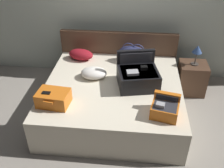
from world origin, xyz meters
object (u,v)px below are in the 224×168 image
at_px(bed, 113,99).
at_px(hard_case_small, 165,108).
at_px(hard_case_large, 138,76).
at_px(pillow_near_headboard, 81,54).
at_px(hard_case_medium, 53,98).
at_px(table_lamp, 197,50).
at_px(pillow_center_head, 94,73).
at_px(duffel_bag, 133,54).
at_px(nightstand, 192,78).

bearing_deg(bed, hard_case_small, -40.92).
distance_m(hard_case_large, pillow_near_headboard, 1.17).
relative_size(hard_case_medium, table_lamp, 1.28).
height_order(hard_case_small, pillow_near_headboard, hard_case_small).
height_order(hard_case_large, pillow_center_head, hard_case_large).
distance_m(hard_case_large, hard_case_small, 0.71).
xyz_separation_m(pillow_near_headboard, pillow_center_head, (0.30, -0.55, -0.01)).
height_order(pillow_center_head, table_lamp, table_lamp).
bearing_deg(duffel_bag, pillow_near_headboard, 179.67).
height_order(hard_case_large, duffel_bag, hard_case_large).
distance_m(duffel_bag, nightstand, 1.06).
xyz_separation_m(hard_case_medium, table_lamp, (1.96, 1.20, 0.17)).
xyz_separation_m(hard_case_small, nightstand, (0.57, 1.27, -0.34)).
xyz_separation_m(hard_case_medium, pillow_center_head, (0.41, 0.68, -0.02)).
relative_size(nightstand, table_lamp, 1.60).
xyz_separation_m(duffel_bag, table_lamp, (0.99, -0.02, 0.12)).
distance_m(hard_case_large, nightstand, 1.18).
height_order(hard_case_small, duffel_bag, duffel_bag).
bearing_deg(table_lamp, hard_case_medium, -148.49).
xyz_separation_m(hard_case_medium, hard_case_small, (1.39, -0.07, 0.00)).
xyz_separation_m(bed, hard_case_medium, (-0.71, -0.52, 0.35)).
xyz_separation_m(hard_case_medium, duffel_bag, (0.97, 1.22, 0.05)).
relative_size(hard_case_medium, nightstand, 0.80).
relative_size(hard_case_medium, duffel_bag, 0.79).
bearing_deg(duffel_bag, table_lamp, -1.03).
height_order(hard_case_large, pillow_near_headboard, hard_case_large).
distance_m(hard_case_large, pillow_center_head, 0.66).
bearing_deg(hard_case_small, nightstand, 78.33).
bearing_deg(duffel_bag, hard_case_medium, -128.48).
xyz_separation_m(bed, duffel_bag, (0.26, 0.70, 0.40)).
bearing_deg(hard_case_small, hard_case_medium, -170.57).
bearing_deg(hard_case_medium, bed, 42.05).
bearing_deg(duffel_bag, nightstand, -1.03).
bearing_deg(hard_case_medium, hard_case_small, 2.77).
bearing_deg(nightstand, hard_case_small, -114.01).
bearing_deg(bed, pillow_center_head, 152.71).
bearing_deg(table_lamp, bed, -151.50).
bearing_deg(table_lamp, duffel_bag, 178.97).
xyz_separation_m(hard_case_small, table_lamp, (0.57, 1.27, 0.17)).
relative_size(pillow_near_headboard, pillow_center_head, 1.09).
xyz_separation_m(hard_case_large, pillow_center_head, (-0.64, 0.13, -0.07)).
relative_size(hard_case_large, table_lamp, 1.91).
bearing_deg(pillow_center_head, pillow_near_headboard, 119.02).
relative_size(duffel_bag, pillow_center_head, 1.39).
distance_m(pillow_near_headboard, table_lamp, 1.86).
xyz_separation_m(nightstand, table_lamp, (-0.00, -0.00, 0.51)).
bearing_deg(nightstand, pillow_near_headboard, 179.30).
relative_size(bed, pillow_near_headboard, 4.68).
bearing_deg(pillow_center_head, hard_case_large, -11.42).
distance_m(hard_case_large, table_lamp, 1.12).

